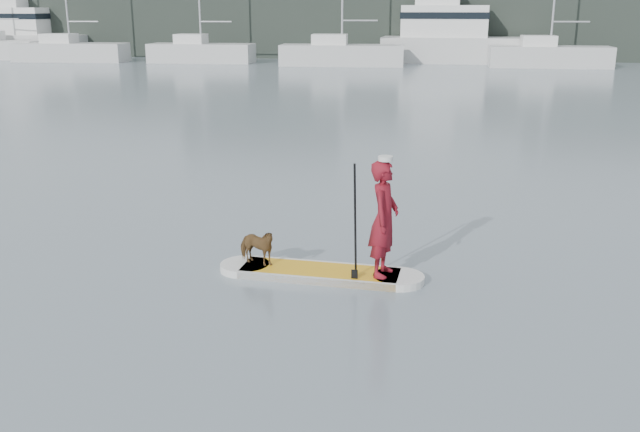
% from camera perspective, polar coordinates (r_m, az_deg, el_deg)
% --- Properties ---
extents(ground, '(140.00, 140.00, 0.00)m').
position_cam_1_polar(ground, '(11.18, -21.76, -6.41)').
color(ground, slate).
rests_on(ground, ground).
extents(paddleboard, '(3.30, 0.94, 0.12)m').
position_cam_1_polar(paddleboard, '(11.32, 0.00, -4.57)').
color(paddleboard, '#EDA616').
rests_on(paddleboard, ground).
extents(paddler, '(0.54, 0.72, 1.80)m').
position_cam_1_polar(paddler, '(10.85, 5.14, -0.23)').
color(paddler, maroon).
rests_on(paddler, paddleboard).
extents(white_cap, '(0.22, 0.22, 0.07)m').
position_cam_1_polar(white_cap, '(10.62, 5.27, 4.61)').
color(white_cap, silver).
rests_on(white_cap, paddler).
extents(dog, '(0.79, 0.55, 0.61)m').
position_cam_1_polar(dog, '(11.46, -5.12, -2.44)').
color(dog, '#53311C').
rests_on(dog, paddleboard).
extents(paddle, '(0.10, 0.30, 2.00)m').
position_cam_1_polar(paddle, '(10.72, 2.82, -1.64)').
color(paddle, black).
rests_on(paddle, ground).
extents(sailboat_b, '(8.81, 3.08, 12.91)m').
position_cam_1_polar(sailboat_b, '(60.30, -19.39, 12.44)').
color(sailboat_b, silver).
rests_on(sailboat_b, ground).
extents(sailboat_c, '(7.97, 2.80, 11.37)m').
position_cam_1_polar(sailboat_c, '(56.59, -9.53, 12.86)').
color(sailboat_c, silver).
rests_on(sailboat_c, ground).
extents(sailboat_d, '(9.04, 3.25, 13.11)m').
position_cam_1_polar(sailboat_d, '(53.05, 1.68, 12.95)').
color(sailboat_d, silver).
rests_on(sailboat_d, ground).
extents(sailboat_e, '(8.36, 2.80, 12.08)m').
position_cam_1_polar(sailboat_e, '(53.94, 17.81, 12.18)').
color(sailboat_e, silver).
rests_on(sailboat_e, ground).
extents(motor_yacht_a, '(11.76, 4.01, 6.98)m').
position_cam_1_polar(motor_yacht_a, '(56.65, 10.56, 13.95)').
color(motor_yacht_a, silver).
rests_on(motor_yacht_a, ground).
extents(motor_yacht_b, '(10.19, 3.58, 6.70)m').
position_cam_1_polar(motor_yacht_b, '(67.93, -22.72, 13.29)').
color(motor_yacht_b, silver).
rests_on(motor_yacht_b, ground).
extents(shore_mass, '(90.00, 6.00, 6.00)m').
position_cam_1_polar(shore_mass, '(62.01, 4.39, 15.32)').
color(shore_mass, black).
rests_on(shore_mass, ground).
extents(shore_building_west, '(14.00, 4.00, 9.00)m').
position_cam_1_polar(shore_building_west, '(64.66, -4.74, 16.68)').
color(shore_building_west, black).
rests_on(shore_building_west, ground).
extents(shore_building_east, '(10.00, 4.00, 8.00)m').
position_cam_1_polar(shore_building_east, '(63.95, 21.39, 15.21)').
color(shore_building_east, black).
rests_on(shore_building_east, ground).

